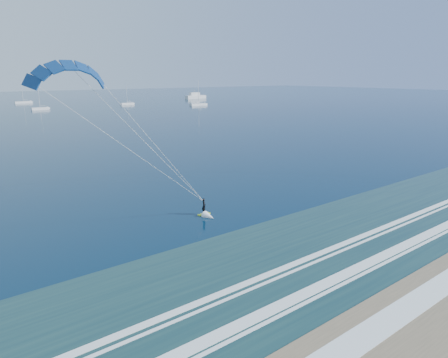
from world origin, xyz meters
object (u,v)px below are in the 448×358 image
at_px(kitesurfer_rig, 147,144).
at_px(motor_yacht, 195,96).
at_px(sailboat_5, 127,104).
at_px(sailboat_3, 40,108).
at_px(sailboat_6, 199,104).
at_px(sailboat_4, 23,102).

xyz_separation_m(kitesurfer_rig, motor_yacht, (143.76, 207.72, -8.10)).
height_order(motor_yacht, sailboat_5, sailboat_5).
bearing_deg(sailboat_3, sailboat_6, -17.68).
xyz_separation_m(motor_yacht, sailboat_6, (-36.24, -57.72, -1.00)).
distance_m(motor_yacht, sailboat_6, 68.16).
xyz_separation_m(kitesurfer_rig, sailboat_4, (34.61, 230.10, -9.11)).
bearing_deg(kitesurfer_rig, sailboat_4, 81.45).
bearing_deg(motor_yacht, sailboat_5, -156.81).
height_order(motor_yacht, sailboat_6, sailboat_6).
distance_m(motor_yacht, sailboat_3, 117.82).
bearing_deg(sailboat_3, motor_yacht, 16.39).
bearing_deg(sailboat_6, sailboat_4, 132.31).
bearing_deg(kitesurfer_rig, sailboat_3, 80.01).
bearing_deg(motor_yacht, kitesurfer_rig, -124.69).
bearing_deg(kitesurfer_rig, motor_yacht, 55.31).
xyz_separation_m(sailboat_3, sailboat_4, (3.88, 55.62, 0.01)).
relative_size(motor_yacht, sailboat_6, 1.13).
distance_m(sailboat_4, sailboat_5, 66.85).
xyz_separation_m(sailboat_3, sailboat_6, (76.79, -24.47, 0.01)).
relative_size(kitesurfer_rig, sailboat_5, 1.99).
bearing_deg(sailboat_4, kitesurfer_rig, -98.55).
distance_m(kitesurfer_rig, sailboat_3, 177.40).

